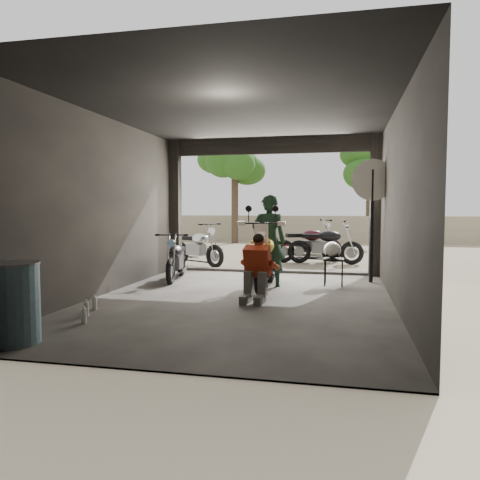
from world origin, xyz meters
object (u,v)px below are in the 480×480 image
at_px(stool, 334,262).
at_px(oil_drum, 12,304).
at_px(left_bike, 176,257).
at_px(outside_bike_a, 197,244).
at_px(main_bike, 266,254).
at_px(mechanic, 256,270).
at_px(outside_bike_b, 308,241).
at_px(rider, 269,241).
at_px(outside_bike_c, 325,242).
at_px(sign_post, 372,199).
at_px(helmet, 332,250).

distance_m(stool, oil_drum, 6.02).
xyz_separation_m(left_bike, outside_bike_a, (-0.33, 2.49, 0.07)).
height_order(main_bike, mechanic, main_bike).
distance_m(outside_bike_b, oil_drum, 9.31).
xyz_separation_m(left_bike, rider, (2.09, -0.43, 0.40)).
bearing_deg(outside_bike_a, outside_bike_c, -40.23).
distance_m(outside_bike_a, stool, 4.45).
xyz_separation_m(left_bike, oil_drum, (-0.17, -4.92, -0.04)).
relative_size(left_bike, rider, 0.84).
height_order(main_bike, oil_drum, main_bike).
relative_size(outside_bike_c, oil_drum, 1.93).
distance_m(main_bike, oil_drum, 4.89).
xyz_separation_m(main_bike, sign_post, (2.04, 1.07, 1.08)).
distance_m(left_bike, rider, 2.17).
distance_m(outside_bike_c, helmet, 3.65).
bearing_deg(helmet, outside_bike_b, 83.98).
height_order(left_bike, stool, left_bike).
bearing_deg(outside_bike_b, rider, 149.77).
height_order(stool, oil_drum, oil_drum).
xyz_separation_m(main_bike, outside_bike_c, (0.98, 4.25, -0.05)).
bearing_deg(main_bike, left_bike, 162.92).
xyz_separation_m(outside_bike_b, rider, (-0.45, -4.42, 0.29)).
relative_size(left_bike, mechanic, 1.39).
distance_m(outside_bike_c, sign_post, 3.54).
relative_size(main_bike, sign_post, 0.78).
bearing_deg(mechanic, sign_post, 56.07).
distance_m(mechanic, helmet, 2.35).
height_order(outside_bike_c, oil_drum, outside_bike_c).
height_order(main_bike, helmet, main_bike).
height_order(left_bike, helmet, left_bike).
height_order(oil_drum, sign_post, sign_post).
bearing_deg(outside_bike_b, oil_drum, 138.65).
distance_m(left_bike, outside_bike_c, 4.77).
bearing_deg(main_bike, outside_bike_c, 75.45).
distance_m(helmet, sign_post, 1.37).
bearing_deg(left_bike, helmet, -8.57).
relative_size(outside_bike_a, mechanic, 1.57).
height_order(outside_bike_c, sign_post, sign_post).
height_order(rider, mechanic, rider).
bearing_deg(rider, sign_post, -165.12).
relative_size(rider, mechanic, 1.66).
bearing_deg(mechanic, outside_bike_a, 123.24).
distance_m(left_bike, mechanic, 2.90).
xyz_separation_m(helmet, oil_drum, (-3.48, -4.95, -0.25)).
bearing_deg(mechanic, oil_drum, -123.32).
relative_size(main_bike, left_bike, 1.31).
height_order(left_bike, mechanic, mechanic).
bearing_deg(stool, left_bike, 179.58).
distance_m(main_bike, outside_bike_c, 4.36).
relative_size(outside_bike_b, oil_drum, 1.94).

